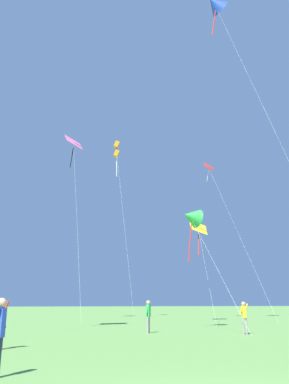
# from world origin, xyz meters

# --- Properties ---
(kite_pink_low) EXTENTS (2.02, 10.04, 18.99)m
(kite_pink_low) POSITION_xyz_m (0.39, 34.70, 17.38)
(kite_pink_low) COLOR pink
(kite_pink_low) RESTS_ON ground_plane
(kite_green_small) EXTENTS (1.51, 6.70, 7.85)m
(kite_green_small) POSITION_xyz_m (7.08, 18.84, 7.10)
(kite_green_small) COLOR green
(kite_green_small) RESTS_ON ground_plane
(kite_yellow_diamond) EXTENTS (4.51, 11.04, 9.08)m
(kite_yellow_diamond) POSITION_xyz_m (11.59, 28.17, 7.75)
(kite_yellow_diamond) COLOR yellow
(kite_yellow_diamond) RESTS_ON ground_plane
(kite_orange_box) EXTENTS (0.83, 8.82, 20.36)m
(kite_orange_box) POSITION_xyz_m (5.84, 38.54, 19.20)
(kite_orange_box) COLOR orange
(kite_orange_box) RESTS_ON ground_plane
(kite_blue_delta) EXTENTS (4.59, 11.26, 30.98)m
(kite_blue_delta) POSITION_xyz_m (12.53, 24.21, 29.77)
(kite_blue_delta) COLOR blue
(kite_blue_delta) RESTS_ON ground_plane
(kite_red_high) EXTENTS (1.65, 10.02, 16.93)m
(kite_red_high) POSITION_xyz_m (15.46, 33.10, 15.35)
(kite_red_high) COLOR red
(kite_red_high) RESTS_ON ground_plane
(person_in_red_shirt) EXTENTS (0.53, 0.22, 1.62)m
(person_in_red_shirt) POSITION_xyz_m (7.88, 14.03, 0.98)
(person_in_red_shirt) COLOR gray
(person_in_red_shirt) RESTS_ON ground_plane
(person_far_back) EXTENTS (0.41, 0.47, 1.70)m
(person_far_back) POSITION_xyz_m (3.33, 16.22, 1.02)
(person_far_back) COLOR gray
(person_far_back) RESTS_ON ground_plane
(person_near_tree) EXTENTS (0.52, 0.36, 1.73)m
(person_near_tree) POSITION_xyz_m (-3.83, 10.08, 1.04)
(person_near_tree) COLOR black
(person_near_tree) RESTS_ON ground_plane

